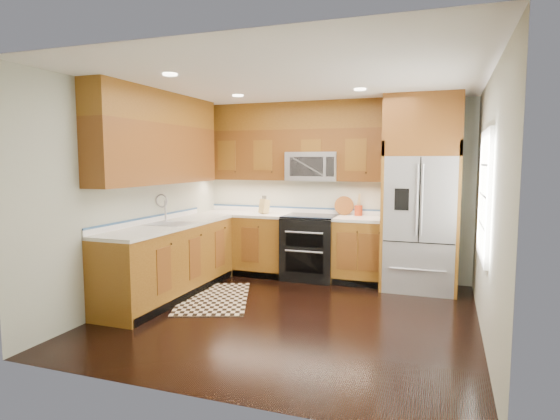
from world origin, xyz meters
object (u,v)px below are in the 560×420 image
(refrigerator, at_px, (421,194))
(knife_block, at_px, (264,206))
(range, at_px, (310,247))
(utensil_crock, at_px, (358,208))
(rug, at_px, (214,298))

(refrigerator, relative_size, knife_block, 9.42)
(range, height_order, utensil_crock, utensil_crock)
(refrigerator, height_order, rug, refrigerator)
(refrigerator, distance_m, knife_block, 2.31)
(rug, height_order, knife_block, knife_block)
(rug, distance_m, knife_block, 1.78)
(rug, bearing_deg, knife_block, 64.20)
(range, height_order, rug, range)
(utensil_crock, bearing_deg, range, -159.27)
(range, relative_size, rug, 0.67)
(knife_block, bearing_deg, rug, -95.17)
(refrigerator, bearing_deg, knife_block, 177.97)
(refrigerator, relative_size, utensil_crock, 8.00)
(refrigerator, bearing_deg, range, 178.60)
(refrigerator, distance_m, utensil_crock, 0.97)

